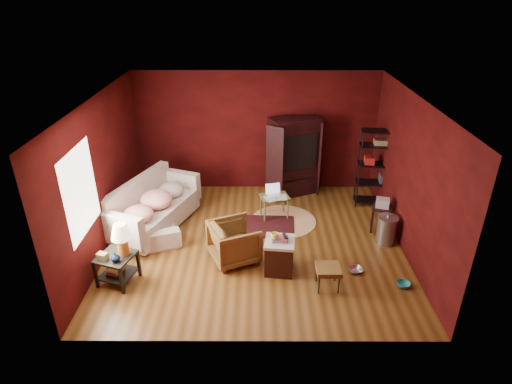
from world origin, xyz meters
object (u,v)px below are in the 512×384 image
laptop_desk (274,198)px  hamper (279,255)px  wire_shelving (378,165)px  sofa (153,212)px  tv_armoire (294,155)px  armchair (234,240)px  side_table (119,248)px

laptop_desk → hamper: bearing=-103.4°
laptop_desk → wire_shelving: size_ratio=0.41×
sofa → hamper: bearing=-140.6°
hamper → tv_armoire: 3.15m
tv_armoire → wire_shelving: bearing=-39.8°
sofa → armchair: size_ratio=2.35×
armchair → side_table: size_ratio=0.74×
hamper → tv_armoire: bearing=81.7°
sofa → laptop_desk: size_ratio=2.64×
tv_armoire → laptop_desk: bearing=-134.4°
side_table → wire_shelving: wire_shelving is taller
side_table → hamper: side_table is taller
side_table → tv_armoire: bearing=47.3°
armchair → wire_shelving: (3.04, 2.14, 0.55)m
sofa → laptop_desk: sofa is taller
sofa → tv_armoire: tv_armoire is taller
armchair → tv_armoire: tv_armoire is taller
hamper → laptop_desk: 1.90m
laptop_desk → wire_shelving: (2.27, 0.59, 0.51)m
hamper → wire_shelving: size_ratio=0.41×
hamper → wire_shelving: (2.24, 2.48, 0.63)m
hamper → side_table: bearing=-173.8°
side_table → tv_armoire: 4.55m
hamper → sofa: bearing=150.1°
side_table → laptop_desk: (2.61, 2.18, -0.21)m
sofa → tv_armoire: size_ratio=1.04×
hamper → laptop_desk: bearing=90.8°
laptop_desk → tv_armoire: 1.35m
hamper → armchair: bearing=156.9°
armchair → tv_armoire: bearing=-48.1°
armchair → hamper: 0.86m
side_table → wire_shelving: bearing=29.6°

